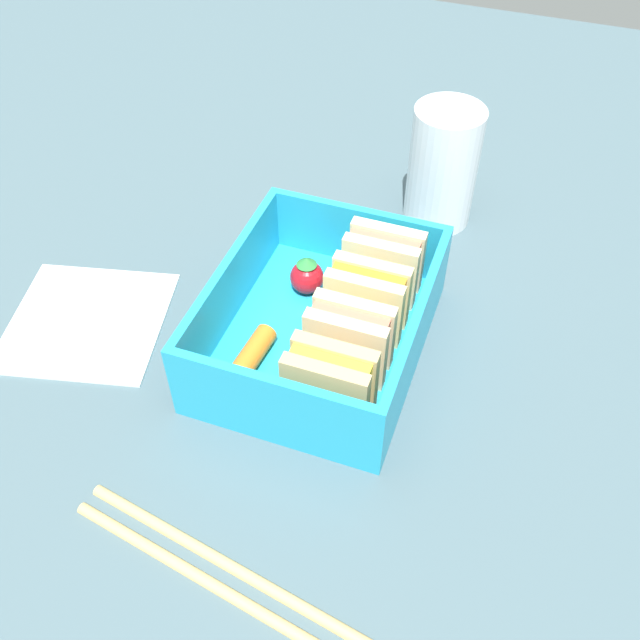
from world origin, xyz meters
The scene contains 12 objects.
ground_plane centered at (0.00, 0.00, -1.00)cm, with size 120.00×120.00×2.00cm, color #455D65.
bento_tray centered at (0.00, 0.00, 0.60)cm, with size 17.22×13.77×1.20cm, color #22A5D0.
bento_rim centered at (0.00, 0.00, 3.65)cm, with size 17.22×13.77×4.91cm.
sandwich_left centered at (-5.78, 2.69, 3.75)cm, with size 2.78×5.39×5.10cm.
sandwich_center_left centered at (-1.93, 2.69, 3.75)cm, with size 2.78×5.39×5.10cm.
sandwich_center centered at (1.93, 2.69, 3.75)cm, with size 2.78×5.39×5.10cm.
sandwich_center_right centered at (5.78, 2.69, 3.75)cm, with size 2.78×5.39×5.10cm.
strawberry_far_left centered at (-3.94, -2.42, 2.56)cm, with size 2.46×2.46×3.06cm.
carrot_stick_far_left centered at (4.24, -3.47, 1.94)cm, with size 1.48×1.48×5.27cm, color orange.
chopstick_pair centered at (17.60, 1.25, 0.35)cm, with size 5.46×20.42×0.70cm.
drinking_glass centered at (-17.07, 4.29, 5.00)cm, with size 5.52×5.52×9.99cm, color white.
folded_napkin centered at (3.49, -16.73, 0.20)cm, with size 10.95×11.01×0.40cm, color white.
Camera 1 is at (31.23, 11.17, 37.77)cm, focal length 40.00 mm.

